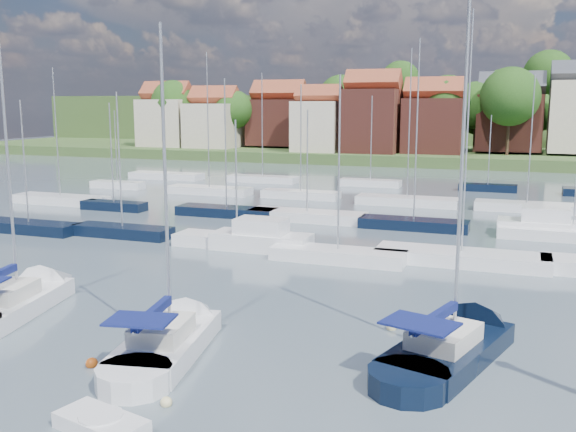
% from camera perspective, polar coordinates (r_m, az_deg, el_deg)
% --- Properties ---
extents(ground, '(260.00, 260.00, 0.00)m').
position_cam_1_polar(ground, '(62.46, 9.21, 0.49)').
color(ground, '#43535C').
rests_on(ground, ground).
extents(sailboat_left, '(5.18, 11.53, 15.18)m').
position_cam_1_polar(sailboat_left, '(35.54, -22.17, -6.74)').
color(sailboat_left, silver).
rests_on(sailboat_left, ground).
extents(sailboat_centre, '(4.66, 10.83, 14.32)m').
position_cam_1_polar(sailboat_centre, '(28.19, -9.92, -10.44)').
color(sailboat_centre, silver).
rests_on(sailboat_centre, ground).
extents(sailboat_navy, '(6.05, 11.62, 15.59)m').
position_cam_1_polar(sailboat_navy, '(27.99, 15.14, -10.80)').
color(sailboat_navy, black).
rests_on(sailboat_navy, ground).
extents(tender, '(3.27, 2.08, 0.65)m').
position_cam_1_polar(tender, '(21.81, -16.27, -17.34)').
color(tender, silver).
rests_on(tender, ground).
extents(buoy_c, '(0.48, 0.48, 0.48)m').
position_cam_1_polar(buoy_c, '(26.84, -17.03, -12.64)').
color(buoy_c, '#D85914').
rests_on(buoy_c, ground).
extents(buoy_d, '(0.41, 0.41, 0.41)m').
position_cam_1_polar(buoy_d, '(23.09, -10.76, -16.20)').
color(buoy_d, beige).
rests_on(buoy_d, ground).
extents(buoy_e, '(0.47, 0.47, 0.47)m').
position_cam_1_polar(buoy_e, '(29.97, 9.18, -9.90)').
color(buoy_e, beige).
rests_on(buoy_e, ground).
extents(buoy_g, '(0.52, 0.52, 0.52)m').
position_cam_1_polar(buoy_g, '(34.22, -22.66, -8.03)').
color(buoy_g, beige).
rests_on(buoy_g, ground).
extents(marina_field, '(79.62, 41.41, 15.93)m').
position_cam_1_polar(marina_field, '(57.34, 10.16, 0.07)').
color(marina_field, silver).
rests_on(marina_field, ground).
extents(far_shore_town, '(212.46, 90.00, 22.27)m').
position_cam_1_polar(far_shore_town, '(153.60, 16.78, 7.46)').
color(far_shore_town, '#3F5329').
rests_on(far_shore_town, ground).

